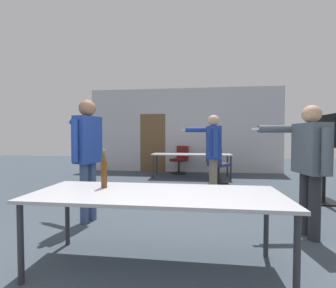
% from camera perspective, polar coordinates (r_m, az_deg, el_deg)
% --- Properties ---
extents(back_wall, '(6.74, 0.12, 2.94)m').
position_cam_1_polar(back_wall, '(7.97, 3.81, 3.43)').
color(back_wall, '#BCBCC1').
rests_on(back_wall, ground_plane).
extents(conference_table_near, '(2.32, 0.82, 0.73)m').
position_cam_1_polar(conference_table_near, '(2.17, -3.01, -13.59)').
color(conference_table_near, '#A8A8AD').
rests_on(conference_table_near, ground_plane).
extents(conference_table_far, '(2.36, 0.77, 0.73)m').
position_cam_1_polar(conference_table_far, '(6.86, 5.95, -2.95)').
color(conference_table_far, '#A8A8AD').
rests_on(conference_table_far, ground_plane).
extents(tv_screen, '(0.44, 1.07, 1.66)m').
position_cam_1_polar(tv_screen, '(5.17, 34.99, -0.83)').
color(tv_screen, black).
rests_on(tv_screen, ground_plane).
extents(person_left_plaid, '(0.81, 0.65, 1.68)m').
position_cam_1_polar(person_left_plaid, '(4.62, 11.26, -1.07)').
color(person_left_plaid, slate).
rests_on(person_left_plaid, ground_plane).
extents(person_far_watching, '(0.81, 0.63, 1.63)m').
position_cam_1_polar(person_far_watching, '(3.27, 32.28, -3.10)').
color(person_far_watching, '#28282D').
rests_on(person_far_watching, ground_plane).
extents(person_near_casual, '(0.73, 0.73, 1.78)m').
position_cam_1_polar(person_near_casual, '(3.49, -19.87, -0.68)').
color(person_near_casual, '#3D4C75').
rests_on(person_near_casual, ground_plane).
extents(office_chair_far_left, '(0.63, 0.66, 0.92)m').
position_cam_1_polar(office_chair_far_left, '(7.65, 3.04, -4.25)').
color(office_chair_far_left, black).
rests_on(office_chair_far_left, ground_plane).
extents(office_chair_side_rolled, '(0.67, 0.68, 0.96)m').
position_cam_1_polar(office_chair_side_rolled, '(6.13, 12.39, -5.58)').
color(office_chair_side_rolled, black).
rests_on(office_chair_side_rolled, ground_plane).
extents(beer_bottle, '(0.06, 0.06, 0.39)m').
position_cam_1_polar(beer_bottle, '(2.40, -15.94, -6.28)').
color(beer_bottle, '#563314').
rests_on(beer_bottle, conference_table_near).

